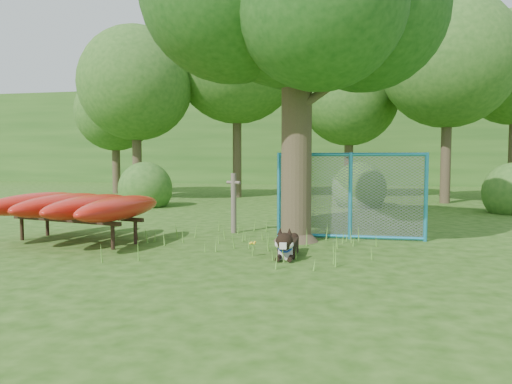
# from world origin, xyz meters

# --- Properties ---
(ground) EXTENTS (80.00, 80.00, 0.00)m
(ground) POSITION_xyz_m (0.00, 0.00, 0.00)
(ground) COLOR #1F430D
(ground) RESTS_ON ground
(wooden_post) EXTENTS (0.35, 0.20, 1.31)m
(wooden_post) POSITION_xyz_m (-0.59, 2.52, 0.69)
(wooden_post) COLOR brown
(wooden_post) RESTS_ON ground
(kayak_rack) EXTENTS (3.00, 3.22, 0.93)m
(kayak_rack) POSITION_xyz_m (-3.26, 0.70, 0.71)
(kayak_rack) COLOR black
(kayak_rack) RESTS_ON ground
(husky_dog) EXTENTS (0.32, 1.22, 0.54)m
(husky_dog) POSITION_xyz_m (0.97, 0.11, 0.19)
(husky_dog) COLOR black
(husky_dog) RESTS_ON ground
(fence_section) EXTENTS (2.99, 0.11, 2.92)m
(fence_section) POSITION_xyz_m (1.92, 2.24, 0.88)
(fence_section) COLOR #2994C3
(fence_section) RESTS_ON ground
(wildflower_clump) EXTENTS (0.12, 0.11, 0.25)m
(wildflower_clump) POSITION_xyz_m (0.39, 0.07, 0.20)
(wildflower_clump) COLOR #5E9B32
(wildflower_clump) RESTS_ON ground
(bg_tree_a) EXTENTS (4.40, 4.40, 6.70)m
(bg_tree_a) POSITION_xyz_m (-6.50, 10.00, 4.48)
(bg_tree_a) COLOR #3D3221
(bg_tree_a) RESTS_ON ground
(bg_tree_b) EXTENTS (5.20, 5.20, 8.22)m
(bg_tree_b) POSITION_xyz_m (-3.00, 12.00, 5.61)
(bg_tree_b) COLOR #3D3221
(bg_tree_b) RESTS_ON ground
(bg_tree_c) EXTENTS (4.00, 4.00, 6.12)m
(bg_tree_c) POSITION_xyz_m (1.50, 13.00, 4.11)
(bg_tree_c) COLOR #3D3221
(bg_tree_c) RESTS_ON ground
(bg_tree_d) EXTENTS (4.80, 4.80, 7.50)m
(bg_tree_d) POSITION_xyz_m (5.00, 11.00, 5.08)
(bg_tree_d) COLOR #3D3221
(bg_tree_d) RESTS_ON ground
(bg_tree_f) EXTENTS (3.60, 3.60, 5.55)m
(bg_tree_f) POSITION_xyz_m (-9.00, 13.00, 3.73)
(bg_tree_f) COLOR #3D3221
(bg_tree_f) RESTS_ON ground
(shrub_left) EXTENTS (1.80, 1.80, 1.80)m
(shrub_left) POSITION_xyz_m (-5.00, 7.50, 0.00)
(shrub_left) COLOR #2C591C
(shrub_left) RESTS_ON ground
(shrub_mid) EXTENTS (1.80, 1.80, 1.80)m
(shrub_mid) POSITION_xyz_m (2.00, 9.00, 0.00)
(shrub_mid) COLOR #2C591C
(shrub_mid) RESTS_ON ground
(wooded_hillside) EXTENTS (80.00, 12.00, 6.00)m
(wooded_hillside) POSITION_xyz_m (0.00, 28.00, 3.00)
(wooded_hillside) COLOR #2C591C
(wooded_hillside) RESTS_ON ground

